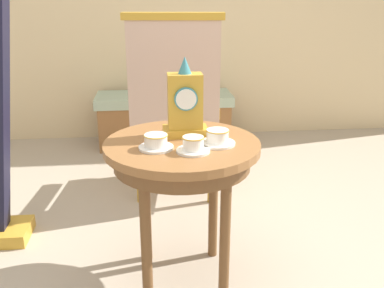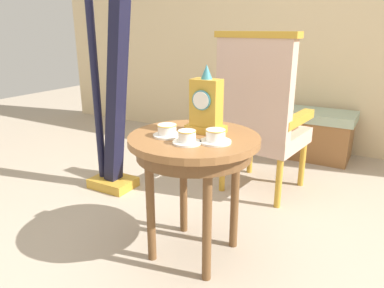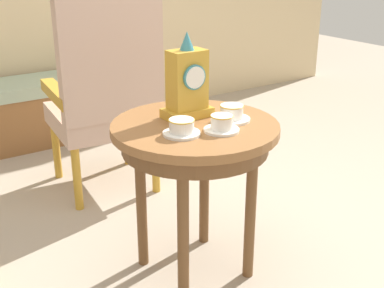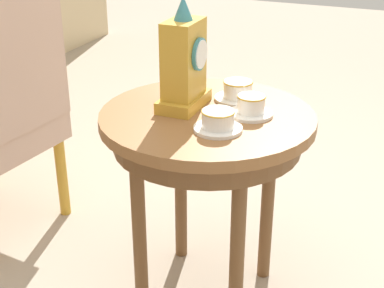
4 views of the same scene
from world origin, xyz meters
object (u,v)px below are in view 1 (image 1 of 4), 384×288
object	(u,v)px
side_table	(182,161)
armchair	(175,105)
teacup_right	(193,145)
mantel_clock	(185,105)
window_bench	(165,119)
teacup_center	(217,138)
teacup_left	(156,142)

from	to	relation	value
side_table	armchair	xyz separation A→B (m)	(0.03, 0.87, 0.02)
teacup_right	mantel_clock	size ratio (longest dim) A/B	0.39
side_table	window_bench	distance (m)	1.90
mantel_clock	window_bench	bearing A→B (deg)	90.76
teacup_center	window_bench	xyz separation A→B (m)	(-0.14, 1.91, -0.46)
teacup_right	armchair	distance (m)	1.00
mantel_clock	armchair	bearing A→B (deg)	89.35
teacup_left	teacup_center	bearing A→B (deg)	6.08
side_table	mantel_clock	size ratio (longest dim) A/B	1.96
side_table	teacup_center	bearing A→B (deg)	-18.72
teacup_center	armchair	world-z (taller)	armchair
side_table	mantel_clock	bearing A→B (deg)	76.16
teacup_left	teacup_right	distance (m)	0.15
teacup_left	armchair	size ratio (longest dim) A/B	0.12
teacup_left	armchair	bearing A→B (deg)	81.71
teacup_left	mantel_clock	bearing A→B (deg)	50.75
teacup_center	mantel_clock	size ratio (longest dim) A/B	0.43
armchair	window_bench	xyz separation A→B (m)	(-0.03, 1.00, -0.37)
teacup_left	window_bench	distance (m)	2.00
teacup_right	teacup_center	distance (m)	0.13
side_table	window_bench	xyz separation A→B (m)	(-0.00, 1.87, -0.35)
teacup_right	armchair	size ratio (longest dim) A/B	0.12
armchair	teacup_center	bearing A→B (deg)	-83.15
mantel_clock	armchair	world-z (taller)	armchair
side_table	mantel_clock	xyz separation A→B (m)	(0.02, 0.08, 0.22)
side_table	teacup_left	xyz separation A→B (m)	(-0.11, -0.07, 0.11)
side_table	teacup_left	world-z (taller)	teacup_left
teacup_center	window_bench	distance (m)	1.97
side_table	armchair	distance (m)	0.87
teacup_center	armchair	size ratio (longest dim) A/B	0.13
window_bench	mantel_clock	bearing A→B (deg)	-89.24
side_table	teacup_right	distance (m)	0.17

